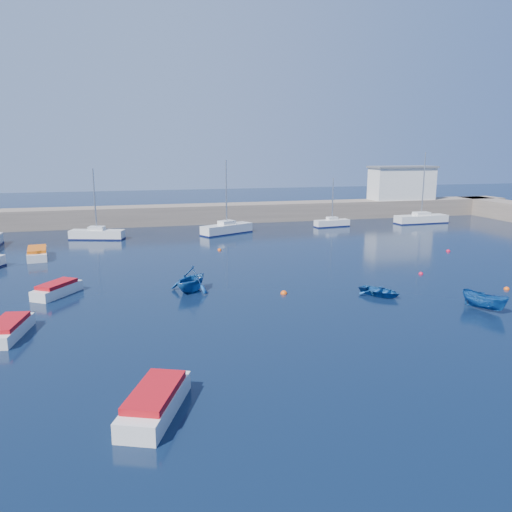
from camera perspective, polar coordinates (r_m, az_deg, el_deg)
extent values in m
plane|color=black|center=(30.40, 11.26, -8.03)|extent=(220.00, 220.00, 0.00)
cube|color=#746659|center=(73.28, -4.54, 4.88)|extent=(96.00, 4.50, 2.60)
cube|color=silver|center=(83.57, 16.31, 7.93)|extent=(10.00, 4.00, 5.00)
cube|color=silver|center=(61.91, -17.71, 2.34)|extent=(6.49, 3.49, 1.09)
cylinder|color=#B7BABC|center=(61.39, -17.95, 6.15)|extent=(0.16, 0.16, 7.19)
cube|color=silver|center=(62.95, -3.36, 3.09)|extent=(7.05, 4.88, 1.19)
cylinder|color=#B7BABC|center=(62.42, -3.41, 7.24)|extent=(0.17, 0.17, 7.96)
cube|color=silver|center=(69.61, 8.67, 3.73)|extent=(5.08, 1.99, 0.96)
cylinder|color=#B7BABC|center=(69.22, 8.76, 6.45)|extent=(0.14, 0.14, 5.68)
cube|color=silver|center=(76.04, 18.35, 4.02)|extent=(7.83, 2.49, 1.15)
cylinder|color=#B7BABC|center=(75.57, 18.60, 7.80)|extent=(0.16, 0.16, 8.90)
cube|color=silver|center=(31.61, -26.43, -7.64)|extent=(2.17, 4.46, 0.70)
cube|color=#AD0C14|center=(31.46, -26.51, -6.81)|extent=(1.92, 3.39, 0.26)
cube|color=silver|center=(38.91, -21.76, -3.68)|extent=(3.38, 4.09, 0.71)
cube|color=#AD0C14|center=(38.79, -21.82, -2.98)|extent=(2.77, 3.23, 0.27)
cube|color=silver|center=(53.08, -23.71, 0.19)|extent=(2.40, 5.17, 0.75)
cube|color=#D5570B|center=(52.99, -23.76, 0.73)|extent=(2.15, 3.93, 0.28)
cube|color=silver|center=(21.06, -11.43, -16.26)|extent=(3.29, 4.92, 0.79)
cube|color=#AD0C14|center=(20.81, -11.49, -14.93)|extent=(2.77, 3.82, 0.30)
imported|color=#14478D|center=(37.18, 13.97, -3.93)|extent=(3.49, 3.78, 0.64)
imported|color=#14478D|center=(37.35, -7.45, -2.61)|extent=(4.67, 4.73, 1.89)
imported|color=#14478D|center=(36.08, 24.67, -4.70)|extent=(2.28, 3.36, 1.21)
sphere|color=#EA4F0C|center=(36.67, 3.20, -4.33)|extent=(0.50, 0.50, 0.50)
sphere|color=red|center=(44.58, 18.32, -1.99)|extent=(0.40, 0.40, 0.40)
sphere|color=#EA4F0C|center=(42.22, 26.72, -3.43)|extent=(0.42, 0.42, 0.42)
sphere|color=#EA4F0C|center=(52.55, -4.18, 0.65)|extent=(0.42, 0.42, 0.42)
sphere|color=red|center=(55.54, 21.12, 0.48)|extent=(0.45, 0.45, 0.45)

